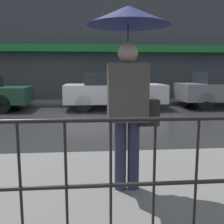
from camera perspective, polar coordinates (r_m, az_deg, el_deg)
name	(u,v)px	position (r m, az deg, el deg)	size (l,w,h in m)	color
ground_plane	(83,120)	(8.15, -6.33, -1.81)	(80.00, 80.00, 0.00)	#262628
sidewalk_near	(75,188)	(3.42, -8.14, -16.12)	(28.00, 2.63, 0.12)	#60605E
sidewalk_far	(85,102)	(12.52, -5.90, 2.18)	(28.00, 1.66, 0.12)	#60605E
lane_marking	(83,120)	(8.15, -6.33, -1.79)	(25.20, 0.12, 0.01)	gold
building_storefront	(84,47)	(13.44, -6.03, 13.91)	(28.00, 0.85, 5.42)	#383D42
railing_foreground	(66,165)	(2.18, -10.04, -11.23)	(12.00, 0.04, 1.02)	black
pedestrian	(128,56)	(2.96, 3.60, 12.17)	(0.91, 0.91, 2.08)	#23283D
car_silver	(114,91)	(10.60, 0.33, 4.69)	(3.97, 1.92, 1.41)	#B2B5BA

